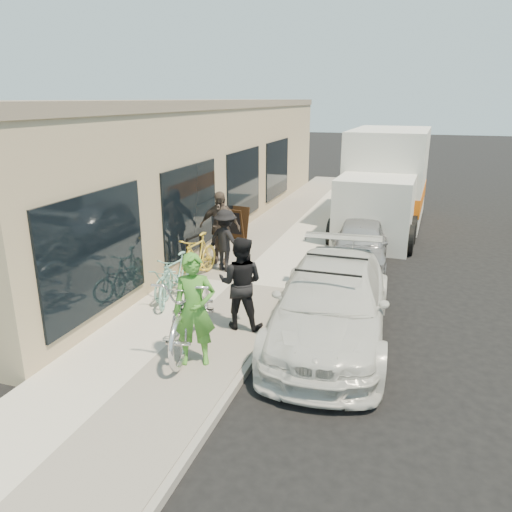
# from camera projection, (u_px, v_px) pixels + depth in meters

# --- Properties ---
(ground) EXTENTS (120.00, 120.00, 0.00)m
(ground) POSITION_uv_depth(u_px,v_px,m) (281.00, 362.00, 8.44)
(ground) COLOR black
(ground) RESTS_ON ground
(sidewalk) EXTENTS (3.00, 34.00, 0.15)m
(sidewalk) POSITION_uv_depth(u_px,v_px,m) (233.00, 285.00, 11.72)
(sidewalk) COLOR #BDB6AA
(sidewalk) RESTS_ON ground
(curb) EXTENTS (0.12, 34.00, 0.13)m
(curb) POSITION_uv_depth(u_px,v_px,m) (297.00, 293.00, 11.27)
(curb) COLOR gray
(curb) RESTS_ON ground
(storefront) EXTENTS (3.60, 20.00, 4.22)m
(storefront) POSITION_uv_depth(u_px,v_px,m) (194.00, 166.00, 16.59)
(storefront) COLOR tan
(storefront) RESTS_ON ground
(bike_rack) EXTENTS (0.16, 0.65, 0.92)m
(bike_rack) POSITION_uv_depth(u_px,v_px,m) (194.00, 250.00, 12.26)
(bike_rack) COLOR black
(bike_rack) RESTS_ON sidewalk
(sandwich_board) EXTENTS (0.67, 0.68, 0.96)m
(sandwich_board) POSITION_uv_depth(u_px,v_px,m) (237.00, 223.00, 15.16)
(sandwich_board) COLOR black
(sandwich_board) RESTS_ON sidewalk
(sedan_white) EXTENTS (2.36, 5.08, 1.48)m
(sedan_white) POSITION_uv_depth(u_px,v_px,m) (331.00, 302.00, 9.07)
(sedan_white) COLOR silver
(sedan_white) RESTS_ON ground
(sedan_silver) EXTENTS (1.64, 3.63, 1.21)m
(sedan_silver) POSITION_uv_depth(u_px,v_px,m) (360.00, 244.00, 13.16)
(sedan_silver) COLOR #A3A3A8
(sedan_silver) RESTS_ON ground
(moving_truck) EXTENTS (2.72, 6.73, 3.27)m
(moving_truck) POSITION_uv_depth(u_px,v_px,m) (385.00, 185.00, 17.07)
(moving_truck) COLOR silver
(moving_truck) RESTS_ON ground
(tandem_bike) EXTENTS (1.41, 2.74, 1.37)m
(tandem_bike) POSITION_uv_depth(u_px,v_px,m) (192.00, 307.00, 8.57)
(tandem_bike) COLOR silver
(tandem_bike) RESTS_ON sidewalk
(woman_rider) EXTENTS (0.79, 0.66, 1.85)m
(woman_rider) POSITION_uv_depth(u_px,v_px,m) (194.00, 310.00, 7.88)
(woman_rider) COLOR #448A2E
(woman_rider) RESTS_ON sidewalk
(man_standing) EXTENTS (0.90, 0.73, 1.75)m
(man_standing) POSITION_uv_depth(u_px,v_px,m) (241.00, 283.00, 9.17)
(man_standing) COLOR black
(man_standing) RESTS_ON sidewalk
(cruiser_bike_a) EXTENTS (0.66, 1.61, 0.94)m
(cruiser_bike_a) POSITION_uv_depth(u_px,v_px,m) (176.00, 276.00, 10.75)
(cruiser_bike_a) COLOR #7DBBAD
(cruiser_bike_a) RESTS_ON sidewalk
(cruiser_bike_b) EXTENTS (1.02, 1.66, 0.82)m
(cruiser_bike_b) POSITION_uv_depth(u_px,v_px,m) (167.00, 283.00, 10.49)
(cruiser_bike_b) COLOR #7DBBAD
(cruiser_bike_b) RESTS_ON sidewalk
(cruiser_bike_c) EXTENTS (0.67, 1.80, 1.06)m
(cruiser_bike_c) POSITION_uv_depth(u_px,v_px,m) (197.00, 257.00, 11.82)
(cruiser_bike_c) COLOR gold
(cruiser_bike_c) RESTS_ON sidewalk
(bystander_a) EXTENTS (1.13, 0.87, 1.55)m
(bystander_a) POSITION_uv_depth(u_px,v_px,m) (226.00, 240.00, 12.28)
(bystander_a) COLOR black
(bystander_a) RESTS_ON sidewalk
(bystander_b) EXTENTS (1.11, 0.48, 1.88)m
(bystander_b) POSITION_uv_depth(u_px,v_px,m) (220.00, 227.00, 12.85)
(bystander_b) COLOR brown
(bystander_b) RESTS_ON sidewalk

